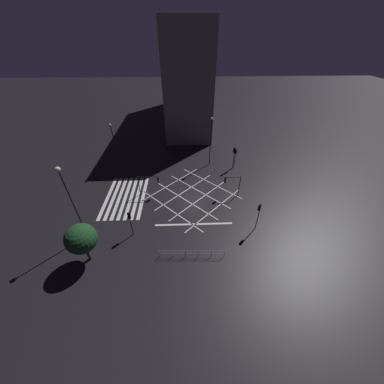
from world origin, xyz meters
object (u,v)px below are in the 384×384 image
Objects in this scene: traffic_light_ne_cross at (259,212)px; traffic_light_nw_main at (235,154)px; street_lamp_east at (114,140)px; traffic_light_median_south at (150,181)px; traffic_light_median_north at (231,182)px; traffic_light_nw_cross at (234,154)px; street_tree_near at (81,239)px; street_lamp_far at (211,133)px; street_lamp_west at (68,191)px; traffic_light_se_main at (130,219)px.

traffic_light_ne_cross is 15.34m from traffic_light_nw_main.
street_lamp_east is at bearing -92.73° from traffic_light_nw_main.
traffic_light_median_south is 0.97× the size of traffic_light_median_north.
traffic_light_median_south is 0.80× the size of traffic_light_nw_cross.
street_lamp_far is at bearing 143.02° from street_tree_near.
street_lamp_far is at bearing -24.56° from traffic_light_nw_cross.
traffic_light_median_south is 0.67× the size of street_tree_near.
traffic_light_median_north is at bearing 111.24° from street_lamp_west.
traffic_light_ne_cross is at bearing -0.97° from traffic_light_nw_main.
street_lamp_far reaches higher than street_lamp_east.
street_tree_near is (3.54, -4.19, 0.80)m from traffic_light_se_main.
traffic_light_median_north is 21.09m from street_lamp_west.
traffic_light_se_main is 8.15m from traffic_light_median_south.
street_tree_near is (3.84, -19.72, 0.44)m from traffic_light_ne_cross.
traffic_light_median_north is at bearing 76.65° from traffic_light_nw_cross.
traffic_light_median_north is 0.82× the size of traffic_light_nw_cross.
traffic_light_nw_main reaches higher than traffic_light_median_north.
street_lamp_east reaches higher than street_tree_near.
street_tree_near is at bearing 43.84° from traffic_light_nw_cross.
traffic_light_ne_cross is 20.10m from street_tree_near.
street_lamp_far is at bearing 135.22° from street_lamp_west.
traffic_light_nw_main is at bearing 133.83° from street_tree_near.
street_tree_near reaches higher than traffic_light_ne_cross.
traffic_light_nw_main is 0.38× the size of street_lamp_west.
street_lamp_east reaches higher than traffic_light_ne_cross.
street_tree_near is (10.89, -17.68, 0.85)m from traffic_light_median_north.
street_lamp_far is (-17.08, 11.34, 3.46)m from traffic_light_se_main.
traffic_light_nw_cross is 0.43× the size of street_lamp_west.
traffic_light_median_south is at bearing 154.02° from street_tree_near.
traffic_light_nw_main is (-8.29, 2.30, 0.13)m from traffic_light_median_north.
street_lamp_far is at bearing -33.58° from traffic_light_se_main.
traffic_light_se_main is 22.22m from traffic_light_nw_main.
traffic_light_nw_cross is 26.39m from street_lamp_west.
traffic_light_se_main is 1.08× the size of traffic_light_median_south.
traffic_light_ne_cross is 0.42× the size of street_lamp_west.
traffic_light_median_north is (0.67, 12.05, 0.04)m from traffic_light_median_south.
traffic_light_median_north is at bearing 121.63° from street_tree_near.
street_lamp_far reaches higher than traffic_light_nw_cross.
traffic_light_se_main is at bearing 18.28° from street_lamp_east.
street_lamp_east is 20.32m from street_tree_near.
traffic_light_median_south is 0.90× the size of traffic_light_nw_main.
street_tree_near is (20.20, 1.31, -1.84)m from street_lamp_east.
street_lamp_east is at bearing -3.88° from traffic_light_nw_cross.
street_lamp_east reaches higher than traffic_light_nw_cross.
street_tree_near is (3.42, 1.54, -3.61)m from street_lamp_west.
traffic_light_se_main is at bearing 28.59° from traffic_light_median_north.
traffic_light_median_north is at bearing -73.87° from traffic_light_ne_cross.
street_lamp_east is 16.87m from street_lamp_west.
traffic_light_ne_cross is at bearing 106.13° from traffic_light_median_north.
traffic_light_ne_cross is 0.98× the size of traffic_light_nw_cross.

